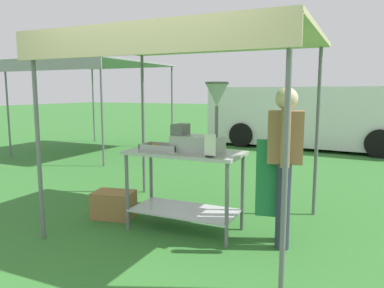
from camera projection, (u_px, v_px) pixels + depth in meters
name	position (u px, v px, depth m)	size (l,w,h in m)	color
ground_plane	(280.00, 157.00, 8.91)	(70.00, 70.00, 0.00)	#33702D
stall_canopy	(188.00, 45.00, 4.06)	(2.75, 2.24, 2.15)	slate
donut_cart	(185.00, 174.00, 4.17)	(1.30, 0.63, 0.91)	#B7B7BC
donut_tray	(162.00, 148.00, 4.20)	(0.47, 0.27, 0.07)	#B7B7BC
donut_fryer	(202.00, 128.00, 4.03)	(0.62, 0.28, 0.76)	#B7B7BC
menu_sign	(210.00, 147.00, 3.74)	(0.13, 0.05, 0.24)	black
vendor	(284.00, 158.00, 3.72)	(0.46, 0.54, 1.61)	#2D3347
supply_crate	(114.00, 205.00, 4.65)	(0.55, 0.44, 0.33)	olive
van_white	(314.00, 116.00, 10.44)	(5.86, 2.48, 1.69)	white
neighbour_tent	(94.00, 65.00, 9.48)	(3.00, 3.31, 2.30)	slate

